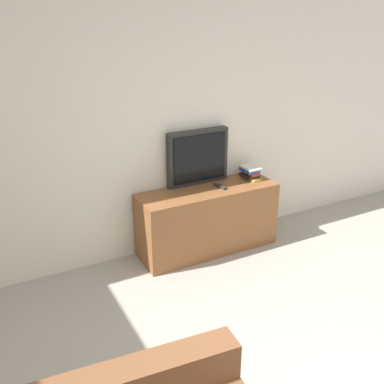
{
  "coord_description": "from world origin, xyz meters",
  "views": [
    {
      "loc": [
        -1.43,
        -0.81,
        2.35
      ],
      "look_at": [
        0.24,
        2.34,
        0.87
      ],
      "focal_mm": 42.0,
      "sensor_mm": 36.0,
      "label": 1
    }
  ],
  "objects": [
    {
      "name": "remote_on_stand",
      "position": [
        0.76,
        2.73,
        0.68
      ],
      "size": [
        0.07,
        0.17,
        0.02
      ],
      "rotation": [
        0.0,
        0.0,
        0.17
      ],
      "color": "#2D2D2D",
      "rests_on": "tv_stand"
    },
    {
      "name": "wall_back",
      "position": [
        0.0,
        3.03,
        1.3
      ],
      "size": [
        9.0,
        0.06,
        2.6
      ],
      "color": "silver",
      "rests_on": "ground_plane"
    },
    {
      "name": "book_stack",
      "position": [
        1.16,
        2.8,
        0.74
      ],
      "size": [
        0.16,
        0.23,
        0.13
      ],
      "color": "gold",
      "rests_on": "tv_stand"
    },
    {
      "name": "tv_stand",
      "position": [
        0.63,
        2.75,
        0.34
      ],
      "size": [
        1.42,
        0.46,
        0.67
      ],
      "color": "brown",
      "rests_on": "ground_plane"
    },
    {
      "name": "television",
      "position": [
        0.61,
        2.94,
        0.95
      ],
      "size": [
        0.65,
        0.09,
        0.56
      ],
      "color": "black",
      "rests_on": "tv_stand"
    }
  ]
}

